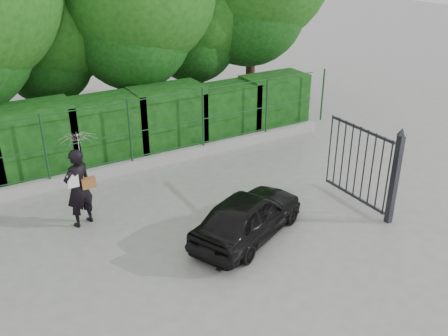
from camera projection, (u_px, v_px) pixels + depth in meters
ground at (191, 253)px, 10.64m from camera, size 80.00×80.00×0.00m
kerb at (119, 169)px, 14.10m from camera, size 14.00×0.25×0.30m
fence at (124, 132)px, 13.75m from camera, size 14.13×0.06×1.80m
hedge at (94, 131)px, 14.37m from camera, size 14.20×1.20×2.29m
gate at (379, 169)px, 11.65m from camera, size 0.22×2.33×2.36m
woman at (79, 170)px, 11.17m from camera, size 0.97×0.86×2.23m
car at (248, 215)px, 10.99m from camera, size 3.42×2.50×1.08m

